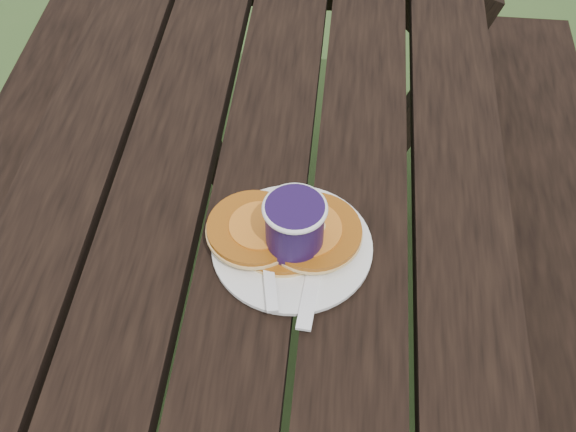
# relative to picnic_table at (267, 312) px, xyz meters

# --- Properties ---
(ground) EXTENTS (60.00, 60.00, 0.00)m
(ground) POSITION_rel_picnic_table_xyz_m (0.00, 0.00, -0.37)
(ground) COLOR #314D21
(ground) RESTS_ON ground
(picnic_table) EXTENTS (1.36, 1.80, 0.75)m
(picnic_table) POSITION_rel_picnic_table_xyz_m (0.00, 0.00, 0.00)
(picnic_table) COLOR black
(picnic_table) RESTS_ON ground
(plate) EXTENTS (0.26, 0.26, 0.01)m
(plate) POSITION_rel_picnic_table_xyz_m (0.06, -0.13, 0.39)
(plate) COLOR white
(plate) RESTS_ON picnic_table
(pancake_stack) EXTENTS (0.22, 0.14, 0.04)m
(pancake_stack) POSITION_rel_picnic_table_xyz_m (0.05, -0.12, 0.41)
(pancake_stack) COLOR #B05E13
(pancake_stack) RESTS_ON plate
(knife) EXTENTS (0.03, 0.18, 0.00)m
(knife) POSITION_rel_picnic_table_xyz_m (0.09, -0.18, 0.39)
(knife) COLOR white
(knife) RESTS_ON plate
(fork) EXTENTS (0.06, 0.16, 0.01)m
(fork) POSITION_rel_picnic_table_xyz_m (0.04, -0.19, 0.40)
(fork) COLOR white
(fork) RESTS_ON plate
(coffee_cup) EXTENTS (0.09, 0.09, 0.10)m
(coffee_cup) POSITION_rel_picnic_table_xyz_m (0.06, -0.14, 0.44)
(coffee_cup) COLOR #1E0E3D
(coffee_cup) RESTS_ON picnic_table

